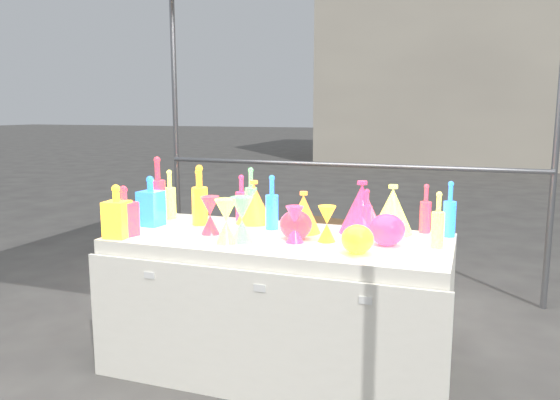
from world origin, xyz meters
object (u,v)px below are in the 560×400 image
(display_table, at_px, (279,303))
(decanter_0, at_px, (117,211))
(hourglass_0, at_px, (210,215))
(lampshade_0, at_px, (254,202))
(bottle_0, at_px, (199,197))
(globe_0, at_px, (357,241))
(cardboard_box_closed, at_px, (327,249))

(display_table, height_order, decanter_0, decanter_0)
(decanter_0, distance_m, hourglass_0, 0.49)
(lampshade_0, bearing_deg, bottle_0, -168.60)
(decanter_0, height_order, hourglass_0, decanter_0)
(display_table, xyz_separation_m, bottle_0, (-0.56, 0.15, 0.54))
(globe_0, xyz_separation_m, lampshade_0, (-0.73, 0.49, 0.07))
(hourglass_0, bearing_deg, globe_0, -9.18)
(display_table, relative_size, globe_0, 11.96)
(bottle_0, distance_m, decanter_0, 0.52)
(bottle_0, height_order, lampshade_0, bottle_0)
(decanter_0, xyz_separation_m, hourglass_0, (0.43, 0.24, -0.04))
(decanter_0, relative_size, lampshade_0, 1.10)
(globe_0, height_order, lampshade_0, lampshade_0)
(display_table, height_order, hourglass_0, hourglass_0)
(display_table, height_order, cardboard_box_closed, display_table)
(display_table, bearing_deg, bottle_0, 164.97)
(hourglass_0, relative_size, globe_0, 1.36)
(hourglass_0, distance_m, globe_0, 0.86)
(bottle_0, height_order, globe_0, bottle_0)
(display_table, distance_m, bottle_0, 0.80)
(cardboard_box_closed, height_order, decanter_0, decanter_0)
(display_table, height_order, globe_0, globe_0)
(display_table, relative_size, cardboard_box_closed, 2.94)
(hourglass_0, xyz_separation_m, globe_0, (0.85, -0.14, -0.04))
(hourglass_0, bearing_deg, cardboard_box_closed, 84.37)
(bottle_0, xyz_separation_m, globe_0, (1.03, -0.35, -0.11))
(decanter_0, xyz_separation_m, globe_0, (1.28, 0.10, -0.08))
(cardboard_box_closed, xyz_separation_m, bottle_0, (-0.36, -1.65, 0.69))
(display_table, xyz_separation_m, globe_0, (0.46, -0.20, 0.44))
(hourglass_0, bearing_deg, lampshade_0, 71.71)
(bottle_0, height_order, decanter_0, bottle_0)
(cardboard_box_closed, bearing_deg, bottle_0, -87.55)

